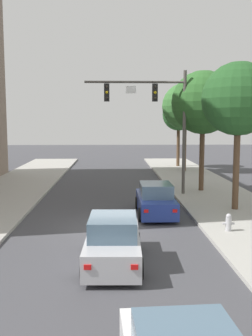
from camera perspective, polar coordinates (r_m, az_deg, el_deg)
ground_plane at (r=17.32m, az=-2.71°, el=-8.62°), size 120.00×120.00×0.00m
traffic_signal_mast at (r=23.92m, az=4.47°, el=8.51°), size 6.14×0.38×7.50m
car_lead_blue at (r=19.38m, az=4.34°, el=-4.76°), size 1.84×4.24×1.60m
car_following_silver at (r=12.87m, az=-1.89°, el=-10.76°), size 1.93×4.28×1.60m
fire_hydrant at (r=16.65m, az=14.75°, el=-7.67°), size 0.48×0.24×0.72m
street_tree_nearest at (r=20.43m, az=16.11°, el=9.60°), size 3.65×3.65×7.40m
street_tree_second at (r=25.61m, az=11.18°, el=9.32°), size 4.03×4.03×7.67m
street_tree_third at (r=35.65m, az=8.64°, el=8.86°), size 4.16×4.16×7.87m
street_tree_farthest at (r=39.30m, az=7.70°, el=7.72°), size 3.21×3.21×6.75m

